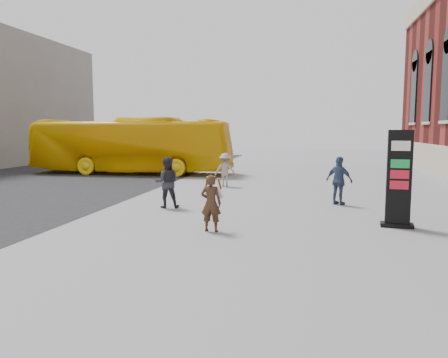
% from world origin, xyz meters
% --- Properties ---
extents(ground, '(100.00, 100.00, 0.00)m').
position_xyz_m(ground, '(0.00, 0.00, 0.00)').
color(ground, '#9E9EA3').
extents(info_pylon, '(0.92, 0.53, 2.74)m').
position_xyz_m(info_pylon, '(4.42, 1.75, 1.37)').
color(info_pylon, black).
rests_on(info_pylon, ground).
extents(woman, '(0.59, 0.54, 1.54)m').
position_xyz_m(woman, '(-0.62, 0.22, 0.79)').
color(woman, '#43271A').
rests_on(woman, ground).
extents(bus, '(12.42, 3.03, 3.45)m').
position_xyz_m(bus, '(-8.89, 14.36, 1.73)').
color(bus, '#E5B60A').
rests_on(bus, road).
extents(pedestrian_a, '(1.02, 0.88, 1.79)m').
position_xyz_m(pedestrian_a, '(-2.94, 3.43, 0.90)').
color(pedestrian_a, '#292830').
rests_on(pedestrian_a, ground).
extents(pedestrian_b, '(1.08, 0.68, 1.60)m').
position_xyz_m(pedestrian_b, '(-2.04, 9.47, 0.80)').
color(pedestrian_b, gray).
rests_on(pedestrian_b, ground).
extents(pedestrian_c, '(1.10, 0.94, 1.77)m').
position_xyz_m(pedestrian_c, '(3.03, 5.17, 0.89)').
color(pedestrian_c, '#384A69').
rests_on(pedestrian_c, ground).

